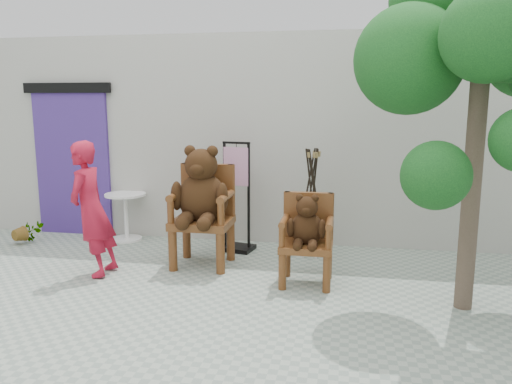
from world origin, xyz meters
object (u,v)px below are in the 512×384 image
stool_bucket (311,209)px  cafe_table (126,211)px  tree (483,55)px  display_stand (237,209)px  chair_big (202,198)px  person (91,209)px  chair_small (307,230)px

stool_bucket → cafe_table: bearing=173.2°
tree → display_stand: bearing=150.3°
chair_big → display_stand: bearing=67.7°
chair_big → stool_bucket: chair_big is taller
cafe_table → tree: (4.42, -1.75, 2.03)m
person → display_stand: person is taller
cafe_table → stool_bucket: size_ratio=0.49×
person → cafe_table: (-0.27, 1.49, -0.36)m
person → chair_small: bearing=93.8°
chair_big → person: bearing=-154.2°
person → cafe_table: bearing=-169.5°
display_stand → stool_bucket: bearing=6.1°
stool_bucket → tree: (1.65, -1.43, 1.82)m
chair_big → person: size_ratio=0.95×
person → stool_bucket: (2.50, 1.16, -0.15)m
cafe_table → display_stand: 1.76m
chair_small → tree: size_ratio=0.30×
chair_small → tree: 2.49m
chair_big → chair_small: 1.43m
chair_big → tree: bearing=-15.8°
chair_small → tree: tree is taller
chair_small → person: 2.54m
person → stool_bucket: 2.76m
chair_big → display_stand: size_ratio=1.00×
display_stand → stool_bucket: (1.03, -0.10, 0.06)m
display_stand → tree: tree is taller
chair_big → person: (-1.19, -0.57, -0.07)m
tree → chair_big: bearing=164.2°
chair_small → stool_bucket: 1.01m
person → stool_bucket: size_ratio=1.10×
person → display_stand: bearing=131.0°
chair_small → tree: bearing=-14.5°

